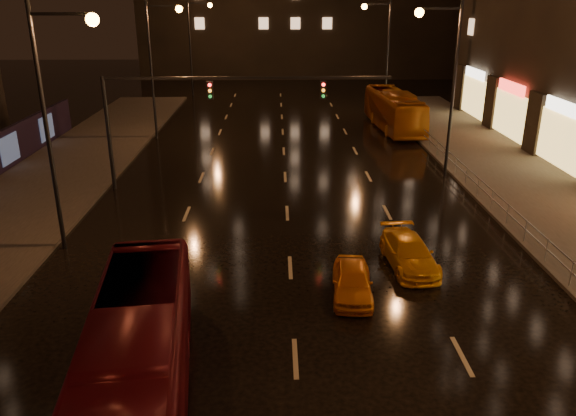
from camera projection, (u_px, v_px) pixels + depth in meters
The scene contains 9 objects.
ground at pixel (286, 188), 31.67m from camera, with size 140.00×140.00×0.00m, color black.
sidewalk_left at pixel (4, 221), 26.69m from camera, with size 7.00×70.00×0.15m, color #38332D.
sidewalk_right at pixel (565, 217), 27.23m from camera, with size 7.00×70.00×0.15m, color #38332D.
traffic_signal at pixel (191, 104), 29.90m from camera, with size 15.31×0.32×6.20m.
railing_right at pixel (479, 182), 29.69m from camera, with size 0.05×56.00×1.00m.
bus_red at pixel (137, 360), 14.24m from camera, with size 2.41×10.32×2.87m, color maroon.
bus_curb at pixel (394, 110), 45.31m from camera, with size 2.55×10.90×3.04m, color #A55410.
taxi_near at pixel (352, 281), 20.00m from camera, with size 1.38×3.43×1.17m, color orange.
taxi_far at pixel (409, 253), 22.20m from camera, with size 1.65×4.07×1.18m, color orange.
Camera 1 is at (-0.52, -10.04, 10.08)m, focal length 35.00 mm.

